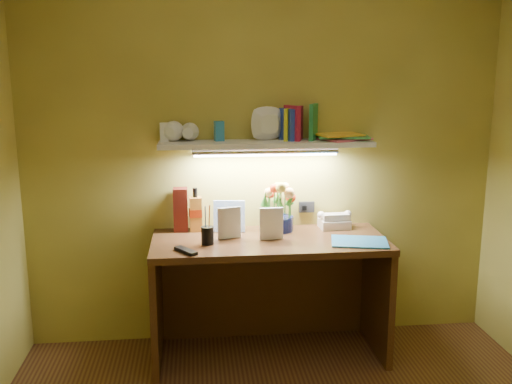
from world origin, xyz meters
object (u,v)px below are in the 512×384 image
(whisky_bottle, at_px, (195,209))
(desk, at_px, (269,298))
(telephone, at_px, (334,219))
(desk_clock, at_px, (343,221))
(flower_bouquet, at_px, (279,206))

(whisky_bottle, bearing_deg, desk, -27.12)
(desk, distance_m, telephone, 0.65)
(desk_clock, relative_size, whisky_bottle, 0.32)
(flower_bouquet, bearing_deg, desk_clock, 4.34)
(flower_bouquet, bearing_deg, whisky_bottle, 174.77)
(desk, height_order, desk_clock, desk_clock)
(flower_bouquet, relative_size, whisky_bottle, 1.17)
(desk_clock, height_order, whisky_bottle, whisky_bottle)
(desk, bearing_deg, telephone, 23.98)
(desk, xyz_separation_m, flower_bouquet, (0.08, 0.18, 0.54))
(desk, xyz_separation_m, telephone, (0.44, 0.20, 0.43))
(flower_bouquet, height_order, desk_clock, flower_bouquet)
(desk_clock, xyz_separation_m, whisky_bottle, (-0.94, 0.02, 0.09))
(desk, relative_size, telephone, 7.54)
(telephone, xyz_separation_m, whisky_bottle, (-0.88, 0.03, 0.08))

